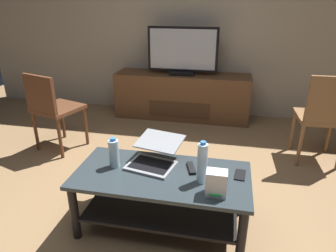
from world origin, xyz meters
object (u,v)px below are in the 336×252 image
cell_phone (240,175)px  tv_remote (191,168)px  water_bottle_near (202,163)px  television (183,52)px  coffee_table (162,190)px  media_cabinet (182,96)px  side_chair (52,107)px  router_box (216,183)px  laptop (155,155)px  water_bottle_far (114,153)px  dining_chair (323,114)px

cell_phone → tv_remote: size_ratio=0.88×
water_bottle_near → tv_remote: water_bottle_near is taller
television → tv_remote: television is taller
coffee_table → tv_remote: (0.20, 0.10, 0.15)m
media_cabinet → side_chair: bearing=-133.0°
media_cabinet → router_box: 2.50m
router_box → laptop: bearing=147.0°
side_chair → water_bottle_near: bearing=-30.6°
router_box → water_bottle_far: bearing=165.1°
laptop → water_bottle_far: (-0.27, -0.11, 0.04)m
water_bottle_far → water_bottle_near: bearing=-6.4°
coffee_table → tv_remote: size_ratio=7.70×
router_box → side_chair: bearing=147.9°
television → water_bottle_far: bearing=-93.5°
media_cabinet → tv_remote: 2.19m
water_bottle_near → tv_remote: bearing=121.3°
laptop → water_bottle_near: bearing=-25.9°
water_bottle_near → water_bottle_far: (-0.64, 0.07, -0.04)m
water_bottle_far → television: bearing=86.5°
side_chair → cell_phone: 2.15m
coffee_table → water_bottle_near: 0.40m
router_box → dining_chair: bearing=55.9°
water_bottle_near → cell_phone: (0.26, 0.13, -0.14)m
side_chair → cell_phone: bearing=-24.1°
water_bottle_far → dining_chair: bearing=35.6°
media_cabinet → laptop: 2.13m
coffee_table → water_bottle_far: 0.43m
tv_remote → water_bottle_far: bearing=170.4°
media_cabinet → television: 0.61m
side_chair → water_bottle_far: side_chair is taller
coffee_table → television: (-0.22, 2.23, 0.61)m
dining_chair → cell_phone: (-0.80, -1.16, -0.08)m
cell_phone → media_cabinet: bearing=114.9°
side_chair → water_bottle_far: size_ratio=3.84×
dining_chair → laptop: size_ratio=2.04×
media_cabinet → laptop: bearing=-86.3°
water_bottle_near → dining_chair: bearing=50.6°
coffee_table → router_box: router_box is taller
laptop → water_bottle_near: size_ratio=1.54×
media_cabinet → cell_phone: 2.30m
water_bottle_far → tv_remote: (0.55, 0.07, -0.10)m
media_cabinet → water_bottle_far: (-0.14, -2.22, 0.25)m
television → laptop: 2.14m
dining_chair → router_box: (-0.96, -1.41, -0.00)m
cell_phone → tv_remote: (-0.34, 0.01, 0.01)m
coffee_table → router_box: 0.48m
television → side_chair: bearing=-133.5°
side_chair → water_bottle_near: 1.98m
dining_chair → media_cabinet: bearing=147.2°
water_bottle_near → cell_phone: water_bottle_near is taller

